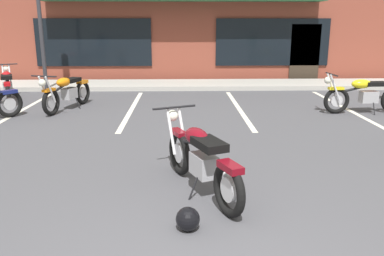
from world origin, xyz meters
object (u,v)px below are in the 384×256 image
Objects in this scene: motorcycle_foreground_classic at (200,158)px; helmet_on_pavement at (188,219)px; motorcycle_silver_naked at (365,94)px; motorcycle_black_cruiser at (8,85)px; motorcycle_blue_standard at (67,92)px.

motorcycle_foreground_classic is 7.66× the size of helmet_on_pavement.
helmet_on_pavement is (-4.40, -5.57, -0.33)m from motorcycle_silver_naked.
motorcycle_foreground_classic and motorcycle_black_cruiser have the same top height.
motorcycle_silver_naked is at bearing -10.59° from motorcycle_black_cruiser.
motorcycle_black_cruiser is 7.66× the size of helmet_on_pavement.
motorcycle_foreground_classic is 1.00× the size of motorcycle_black_cruiser.
motorcycle_foreground_classic is 8.09m from motorcycle_black_cruiser.
helmet_on_pavement is (2.94, -6.19, -0.33)m from motorcycle_blue_standard.
motorcycle_silver_naked is 8.11× the size of helmet_on_pavement.
helmet_on_pavement is at bearing -64.54° from motorcycle_blue_standard.
helmet_on_pavement is at bearing -56.21° from motorcycle_black_cruiser.
motorcycle_black_cruiser is 0.97× the size of motorcycle_blue_standard.
motorcycle_black_cruiser and motorcycle_silver_naked have the same top height.
motorcycle_foreground_classic and motorcycle_blue_standard have the same top height.
motorcycle_silver_naked is 1.03× the size of motorcycle_blue_standard.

